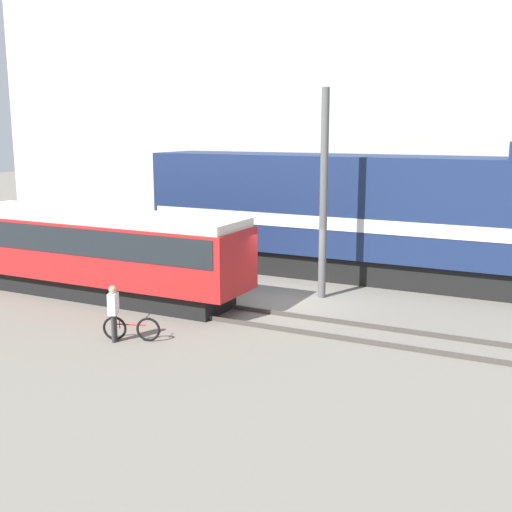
% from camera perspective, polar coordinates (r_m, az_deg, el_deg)
% --- Properties ---
extents(ground_plane, '(120.00, 120.00, 0.00)m').
position_cam_1_polar(ground_plane, '(21.89, 2.16, -4.29)').
color(ground_plane, slate).
extents(track_near, '(60.00, 1.51, 0.14)m').
position_cam_1_polar(track_near, '(20.18, -0.15, -5.44)').
color(track_near, '#47423D').
rests_on(track_near, ground).
extents(track_far, '(60.00, 1.51, 0.14)m').
position_cam_1_polar(track_far, '(26.28, 6.63, -1.53)').
color(track_far, '#47423D').
rests_on(track_far, ground).
extents(building_backdrop, '(47.60, 6.00, 14.48)m').
position_cam_1_polar(building_backdrop, '(34.24, 12.27, 13.36)').
color(building_backdrop, beige).
rests_on(building_backdrop, ground).
extents(freight_locomotive, '(17.15, 3.04, 5.44)m').
position_cam_1_polar(freight_locomotive, '(25.48, 9.19, 3.65)').
color(freight_locomotive, black).
rests_on(freight_locomotive, ground).
extents(streetcar, '(11.20, 2.54, 3.03)m').
position_cam_1_polar(streetcar, '(23.12, -13.79, 0.65)').
color(streetcar, black).
rests_on(streetcar, ground).
extents(bicycle, '(1.59, 0.69, 0.75)m').
position_cam_1_polar(bicycle, '(18.46, -11.02, -6.36)').
color(bicycle, black).
rests_on(bicycle, ground).
extents(person, '(0.33, 0.41, 1.62)m').
position_cam_1_polar(person, '(18.30, -12.56, -4.54)').
color(person, '#333333').
rests_on(person, ground).
extents(utility_pole_left, '(0.27, 0.27, 7.22)m').
position_cam_1_polar(utility_pole_left, '(22.20, 6.03, 5.38)').
color(utility_pole_left, '#595959').
rests_on(utility_pole_left, ground).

